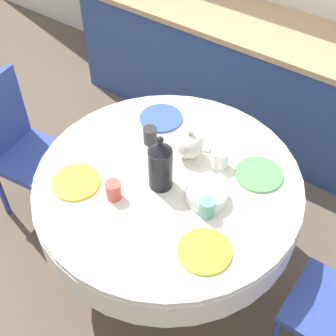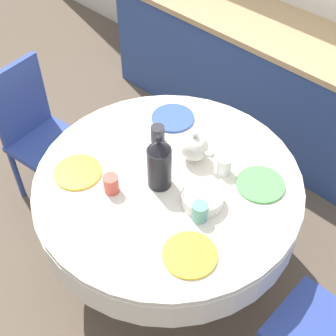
% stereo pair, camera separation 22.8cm
% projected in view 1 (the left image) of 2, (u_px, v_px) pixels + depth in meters
% --- Properties ---
extents(ground_plane, '(12.00, 12.00, 0.00)m').
position_uv_depth(ground_plane, '(168.00, 260.00, 2.90)').
color(ground_plane, brown).
extents(kitchen_counter, '(3.24, 0.64, 0.89)m').
position_uv_depth(kitchen_counter, '(280.00, 89.00, 3.36)').
color(kitchen_counter, '#2D4784').
rests_on(kitchen_counter, ground_plane).
extents(dining_table, '(1.37, 1.37, 0.76)m').
position_uv_depth(dining_table, '(168.00, 195.00, 2.43)').
color(dining_table, tan).
rests_on(dining_table, ground_plane).
extents(chair_right, '(0.44, 0.44, 0.96)m').
position_uv_depth(chair_right, '(20.00, 144.00, 2.84)').
color(chair_right, '#2D428E').
rests_on(chair_right, ground_plane).
extents(plate_near_left, '(0.24, 0.24, 0.01)m').
position_uv_depth(plate_near_left, '(76.00, 182.00, 2.32)').
color(plate_near_left, yellow).
rests_on(plate_near_left, dining_table).
extents(cup_near_left, '(0.07, 0.07, 0.10)m').
position_uv_depth(cup_near_left, '(113.00, 190.00, 2.23)').
color(cup_near_left, '#CC4C3D').
rests_on(cup_near_left, dining_table).
extents(plate_near_right, '(0.24, 0.24, 0.01)m').
position_uv_depth(plate_near_right, '(204.00, 251.00, 2.04)').
color(plate_near_right, yellow).
rests_on(plate_near_right, dining_table).
extents(cup_near_right, '(0.07, 0.07, 0.10)m').
position_uv_depth(cup_near_right, '(207.00, 208.00, 2.16)').
color(cup_near_right, '#5BA39E').
rests_on(cup_near_right, dining_table).
extents(plate_far_left, '(0.24, 0.24, 0.01)m').
position_uv_depth(plate_far_left, '(161.00, 118.00, 2.65)').
color(plate_far_left, '#3856AD').
rests_on(plate_far_left, dining_table).
extents(cup_far_left, '(0.07, 0.07, 0.10)m').
position_uv_depth(cup_far_left, '(150.00, 135.00, 2.49)').
color(cup_far_left, '#28282D').
rests_on(cup_far_left, dining_table).
extents(plate_far_right, '(0.24, 0.24, 0.01)m').
position_uv_depth(plate_far_right, '(259.00, 174.00, 2.36)').
color(plate_far_right, '#5BA85B').
rests_on(plate_far_right, dining_table).
extents(cup_far_right, '(0.07, 0.07, 0.10)m').
position_uv_depth(cup_far_right, '(221.00, 159.00, 2.37)').
color(cup_far_right, white).
rests_on(cup_far_right, dining_table).
extents(coffee_carafe, '(0.12, 0.12, 0.32)m').
position_uv_depth(coffee_carafe, '(160.00, 165.00, 2.22)').
color(coffee_carafe, black).
rests_on(coffee_carafe, dining_table).
extents(teapot, '(0.20, 0.14, 0.19)m').
position_uv_depth(teapot, '(190.00, 145.00, 2.39)').
color(teapot, silver).
rests_on(teapot, dining_table).
extents(fruit_bowl, '(0.20, 0.20, 0.07)m').
position_uv_depth(fruit_bowl, '(206.00, 195.00, 2.23)').
color(fruit_bowl, silver).
rests_on(fruit_bowl, dining_table).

